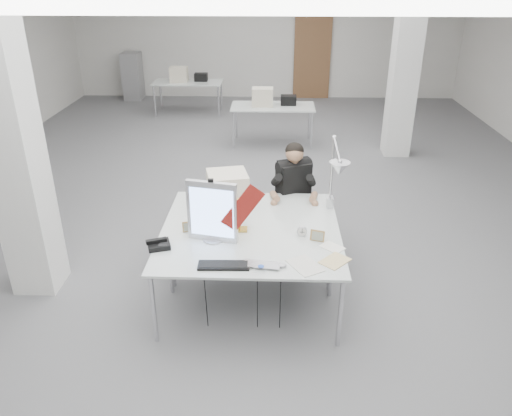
{
  "coord_description": "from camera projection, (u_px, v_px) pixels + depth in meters",
  "views": [
    {
      "loc": [
        0.22,
        -6.51,
        3.14
      ],
      "look_at": [
        0.05,
        -2.0,
        0.97
      ],
      "focal_mm": 35.0,
      "sensor_mm": 36.0,
      "label": 1
    }
  ],
  "objects": [
    {
      "name": "keyboard",
      "position": [
        224.0,
        265.0,
        4.41
      ],
      "size": [
        0.46,
        0.16,
        0.02
      ],
      "primitive_type": "cube",
      "rotation": [
        0.0,
        0.0,
        0.03
      ],
      "color": "black",
      "rests_on": "desk_main"
    },
    {
      "name": "pennant",
      "position": [
        243.0,
        208.0,
        4.65
      ],
      "size": [
        0.42,
        0.15,
        0.47
      ],
      "primitive_type": "cube",
      "rotation": [
        0.0,
        -0.87,
        0.34
      ],
      "color": "maroon",
      "rests_on": "monitor"
    },
    {
      "name": "desk_phone",
      "position": [
        159.0,
        245.0,
        4.71
      ],
      "size": [
        0.25,
        0.24,
        0.05
      ],
      "primitive_type": "cube",
      "rotation": [
        0.0,
        0.0,
        0.33
      ],
      "color": "black",
      "rests_on": "desk_main"
    },
    {
      "name": "room_shell",
      "position": [
        260.0,
        89.0,
        6.62
      ],
      "size": [
        10.04,
        14.04,
        3.24
      ],
      "color": "#5B5B5E",
      "rests_on": "ground"
    },
    {
      "name": "paper_stack_a",
      "position": [
        305.0,
        265.0,
        4.43
      ],
      "size": [
        0.36,
        0.39,
        0.01
      ],
      "primitive_type": "cube",
      "rotation": [
        0.0,
        0.0,
        0.54
      ],
      "color": "silver",
      "rests_on": "desk_main"
    },
    {
      "name": "filing_cabinet",
      "position": [
        133.0,
        76.0,
        13.08
      ],
      "size": [
        0.45,
        0.55,
        1.2
      ],
      "primitive_type": "cube",
      "color": "gray",
      "rests_on": "room_shell"
    },
    {
      "name": "paper_stack_b",
      "position": [
        335.0,
        261.0,
        4.49
      ],
      "size": [
        0.32,
        0.32,
        0.01
      ],
      "primitive_type": "cube",
      "rotation": [
        0.0,
        0.0,
        -0.75
      ],
      "color": "#D9BF82",
      "rests_on": "desk_main"
    },
    {
      "name": "picture_frame_left",
      "position": [
        189.0,
        227.0,
        4.99
      ],
      "size": [
        0.14,
        0.07,
        0.11
      ],
      "primitive_type": "cube",
      "rotation": [
        -0.21,
        0.0,
        0.25
      ],
      "color": "tan",
      "rests_on": "desk_main"
    },
    {
      "name": "beige_monitor",
      "position": [
        228.0,
        190.0,
        5.45
      ],
      "size": [
        0.5,
        0.48,
        0.4
      ],
      "primitive_type": "cube",
      "rotation": [
        0.0,
        0.0,
        0.23
      ],
      "color": "beige",
      "rests_on": "desk_second"
    },
    {
      "name": "office_chair",
      "position": [
        293.0,
        201.0,
        6.06
      ],
      "size": [
        0.76,
        0.76,
        1.17
      ],
      "primitive_type": null,
      "rotation": [
        0.0,
        0.0,
        0.43
      ],
      "color": "black",
      "rests_on": "room_shell"
    },
    {
      "name": "desk_clock",
      "position": [
        302.0,
        231.0,
        4.9
      ],
      "size": [
        0.1,
        0.03,
        0.1
      ],
      "primitive_type": "cylinder",
      "rotation": [
        1.57,
        0.0,
        -0.04
      ],
      "color": "silver",
      "rests_on": "desk_main"
    },
    {
      "name": "bg_desk_a",
      "position": [
        273.0,
        106.0,
        9.61
      ],
      "size": [
        1.6,
        0.8,
        0.02
      ],
      "primitive_type": "cube",
      "color": "silver",
      "rests_on": "room_shell"
    },
    {
      "name": "bankers_lamp",
      "position": [
        239.0,
        216.0,
        4.97
      ],
      "size": [
        0.28,
        0.13,
        0.31
      ],
      "primitive_type": null,
      "rotation": [
        0.0,
        0.0,
        -0.06
      ],
      "color": "#B88539",
      "rests_on": "desk_main"
    },
    {
      "name": "desk_main",
      "position": [
        248.0,
        253.0,
        4.66
      ],
      "size": [
        1.8,
        0.9,
        0.02
      ],
      "primitive_type": "cube",
      "color": "silver",
      "rests_on": "room_shell"
    },
    {
      "name": "paper_stack_c",
      "position": [
        332.0,
        247.0,
        4.72
      ],
      "size": [
        0.26,
        0.26,
        0.01
      ],
      "primitive_type": "cube",
      "rotation": [
        0.0,
        0.0,
        -0.76
      ],
      "color": "white",
      "rests_on": "desk_main"
    },
    {
      "name": "picture_frame_right",
      "position": [
        317.0,
        236.0,
        4.81
      ],
      "size": [
        0.14,
        0.08,
        0.11
      ],
      "primitive_type": "cube",
      "rotation": [
        -0.21,
        0.0,
        -0.31
      ],
      "color": "#B2884D",
      "rests_on": "desk_main"
    },
    {
      "name": "architect_lamp",
      "position": [
        334.0,
        183.0,
        5.12
      ],
      "size": [
        0.26,
        0.64,
        0.8
      ],
      "primitive_type": null,
      "rotation": [
        0.0,
        0.0,
        -0.08
      ],
      "color": "#B3B3B7",
      "rests_on": "desk_second"
    },
    {
      "name": "mouse",
      "position": [
        282.0,
        266.0,
        4.4
      ],
      "size": [
        0.1,
        0.08,
        0.03
      ],
      "primitive_type": "ellipsoid",
      "rotation": [
        0.0,
        0.0,
        -0.41
      ],
      "color": "#A5A4A9",
      "rests_on": "desk_main"
    },
    {
      "name": "desk_second",
      "position": [
        252.0,
        211.0,
        5.47
      ],
      "size": [
        1.8,
        0.9,
        0.02
      ],
      "primitive_type": "cube",
      "color": "silver",
      "rests_on": "room_shell"
    },
    {
      "name": "laptop",
      "position": [
        261.0,
        268.0,
        4.37
      ],
      "size": [
        0.36,
        0.26,
        0.03
      ],
      "primitive_type": "imported",
      "rotation": [
        0.0,
        0.0,
        -0.15
      ],
      "color": "#B2B2B7",
      "rests_on": "desk_main"
    },
    {
      "name": "seated_person",
      "position": [
        294.0,
        179.0,
        5.88
      ],
      "size": [
        0.68,
        0.74,
        0.89
      ],
      "primitive_type": null,
      "rotation": [
        0.0,
        0.0,
        0.43
      ],
      "color": "black",
      "rests_on": "office_chair"
    },
    {
      "name": "monitor",
      "position": [
        212.0,
        212.0,
        4.72
      ],
      "size": [
        0.49,
        0.15,
        0.61
      ],
      "primitive_type": "cube",
      "rotation": [
        0.0,
        0.0,
        -0.22
      ],
      "color": "silver",
      "rests_on": "desk_main"
    },
    {
      "name": "bg_desk_b",
      "position": [
        188.0,
        82.0,
        11.65
      ],
      "size": [
        1.6,
        0.8,
        0.02
      ],
      "primitive_type": "cube",
      "color": "silver",
      "rests_on": "room_shell"
    }
  ]
}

